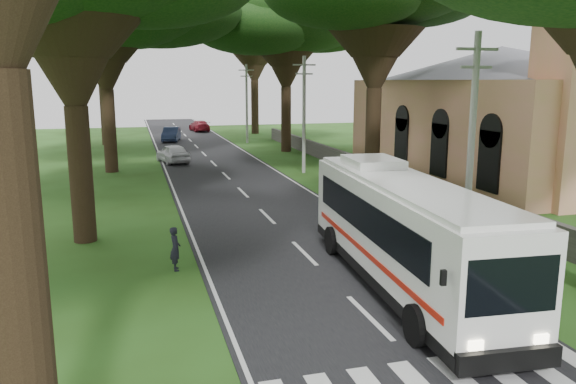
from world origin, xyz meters
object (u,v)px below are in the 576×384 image
Objects in this scene: pole_near at (471,144)px; distant_car_a at (173,153)px; pole_mid at (304,113)px; distant_car_b at (171,134)px; church at (500,103)px; pedestrian at (175,249)px; pole_far at (247,102)px; distant_car_c at (199,126)px; coach_bus at (402,230)px.

pole_near is 1.86× the size of distant_car_a.
distant_car_b is (-7.51, 23.46, -3.41)m from pole_mid.
church reaches higher than pedestrian.
church is 3.00× the size of pole_mid.
church reaches higher than distant_car_b.
pole_mid is at bearing -90.00° from pole_far.
distant_car_c is at bearing -114.29° from distant_car_a.
pole_far is at bearing 116.82° from church.
coach_bus is 2.48× the size of distant_car_c.
church reaches higher than distant_car_c.
distant_car_b is at bearing -6.09° from pedestrian.
pole_near is at bearing -90.00° from pole_far.
distant_car_c is at bearing 79.87° from distant_car_b.
pole_far is at bearing 89.23° from coach_bus.
distant_car_c is (-3.22, 14.69, -3.46)m from pole_far.
church is at bearing 137.27° from distant_car_a.
distant_car_a is at bearing 150.66° from church.
coach_bus is at bearing -74.30° from distant_car_b.
distant_car_a is 0.91× the size of distant_car_c.
pedestrian is at bearing -118.91° from pole_mid.
distant_car_b is 12.02m from distant_car_c.
pole_near is 1.00× the size of pole_far.
distant_car_b reaches higher than pedestrian.
pole_near is 10.91m from pedestrian.
distant_car_b is (-3.93, 45.47, -1.06)m from coach_bus.
coach_bus is (-3.58, -42.01, -2.35)m from pole_far.
distant_car_c is (-15.58, 39.15, -4.19)m from church.
pole_far is 15.43m from distant_car_c.
distant_car_a is at bearing -123.73° from pole_far.
coach_bus is at bearing -94.87° from pole_far.
pole_mid is 11.70m from distant_car_a.
coach_bus reaches higher than pedestrian.
pole_near reaches higher than distant_car_b.
pole_far is (0.00, 40.00, 0.00)m from pole_near.
distant_car_c is (-3.22, 34.69, -3.46)m from pole_mid.
pole_near is 40.00m from pole_far.
pedestrian is (-2.75, -42.04, -0.02)m from distant_car_b.
church is 27.41m from pole_far.
pole_near is at bearing 86.64° from distant_car_c.
distant_car_b is at bearing -106.90° from distant_car_a.
distant_car_b is 0.95× the size of distant_car_c.
pole_near reaches higher than coach_bus.
pole_near is at bearing 33.44° from coach_bus.
pole_near is 54.90m from distant_car_c.
pole_far is at bearing 90.00° from pole_near.
coach_bus is 7.59m from pedestrian.
pole_mid and pole_far have the same top height.
pedestrian is at bearing 72.72° from distant_car_a.
pole_near is 1.00× the size of pole_mid.
pedestrian is (-7.04, -53.27, 0.04)m from distant_car_c.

